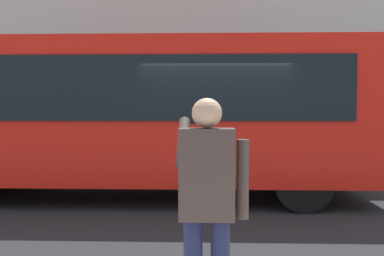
% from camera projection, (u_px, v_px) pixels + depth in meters
% --- Properties ---
extents(ground_plane, '(60.00, 60.00, 0.00)m').
position_uv_depth(ground_plane, '(215.00, 202.00, 8.01)').
color(ground_plane, '#232326').
extents(red_bus, '(9.05, 2.54, 3.08)m').
position_uv_depth(red_bus, '(136.00, 112.00, 8.36)').
color(red_bus, red).
rests_on(red_bus, ground_plane).
extents(pedestrian_photographer, '(0.53, 0.52, 1.70)m').
position_uv_depth(pedestrian_photographer, '(207.00, 195.00, 3.12)').
color(pedestrian_photographer, '#1E2347').
rests_on(pedestrian_photographer, sidewalk_curb).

